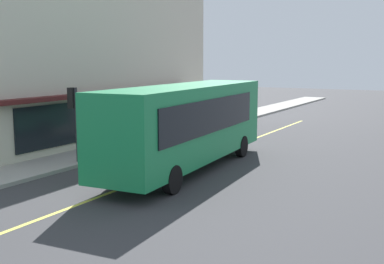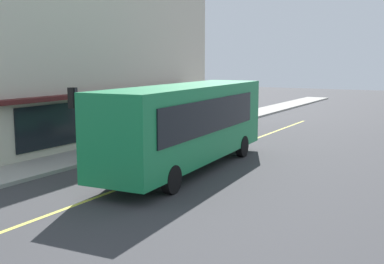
% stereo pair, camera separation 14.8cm
% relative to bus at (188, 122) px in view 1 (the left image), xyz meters
% --- Properties ---
extents(ground, '(120.00, 120.00, 0.00)m').
position_rel_bus_xyz_m(ground, '(0.33, 0.57, -1.99)').
color(ground, '#38383A').
extents(sidewalk, '(80.00, 2.51, 0.15)m').
position_rel_bus_xyz_m(sidewalk, '(0.33, 5.46, -1.91)').
color(sidewalk, '#9E9B93').
rests_on(sidewalk, ground).
extents(lane_centre_stripe, '(36.00, 0.16, 0.01)m').
position_rel_bus_xyz_m(lane_centre_stripe, '(0.33, 0.57, -1.98)').
color(lane_centre_stripe, '#D8D14C').
rests_on(lane_centre_stripe, ground).
extents(storefront_building, '(21.41, 12.55, 10.40)m').
position_rel_bus_xyz_m(storefront_building, '(3.30, 12.68, 3.21)').
color(storefront_building, beige).
rests_on(storefront_building, ground).
extents(bus, '(11.27, 3.26, 3.50)m').
position_rel_bus_xyz_m(bus, '(0.00, 0.00, 0.00)').
color(bus, '#197F47').
rests_on(bus, ground).
extents(traffic_light, '(0.30, 0.52, 3.20)m').
position_rel_bus_xyz_m(traffic_light, '(-1.54, 4.79, 0.55)').
color(traffic_light, '#2D2D33').
rests_on(traffic_light, sidewalk).
extents(pedestrian_near_storefront, '(0.34, 0.34, 1.84)m').
position_rel_bus_xyz_m(pedestrian_near_storefront, '(6.69, 5.56, -0.72)').
color(pedestrian_near_storefront, black).
rests_on(pedestrian_near_storefront, sidewalk).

